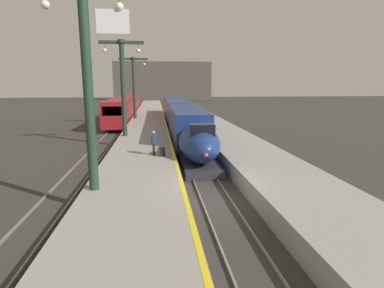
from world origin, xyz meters
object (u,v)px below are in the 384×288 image
(regional_train_adjacent, at_px, (126,106))
(rolling_suitcase, at_px, (162,152))
(passenger_near_edge, at_px, (154,141))
(highspeed_train_main, at_px, (181,118))
(station_column_near, at_px, (88,68))
(station_column_far, at_px, (134,82))
(station_column_mid, at_px, (123,79))

(regional_train_adjacent, height_order, rolling_suitcase, regional_train_adjacent)
(regional_train_adjacent, distance_m, passenger_near_edge, 34.72)
(highspeed_train_main, relative_size, passenger_near_edge, 22.34)
(station_column_near, bearing_deg, rolling_suitcase, 62.79)
(passenger_near_edge, bearing_deg, station_column_far, 96.60)
(station_column_near, relative_size, passenger_near_edge, 5.33)
(station_column_near, bearing_deg, station_column_far, 90.11)
(regional_train_adjacent, xyz_separation_m, station_column_mid, (2.20, -25.89, 4.23))
(station_column_near, bearing_deg, station_column_mid, 90.21)
(rolling_suitcase, bearing_deg, passenger_near_edge, 141.85)
(station_column_mid, xyz_separation_m, rolling_suitcase, (3.32, -8.92, -5.00))
(highspeed_train_main, xyz_separation_m, passenger_near_edge, (-3.15, -15.21, 0.11))
(station_column_far, bearing_deg, station_column_mid, -90.00)
(passenger_near_edge, xyz_separation_m, rolling_suitcase, (0.57, -0.45, -0.69))
(station_column_far, bearing_deg, passenger_near_edge, -83.40)
(regional_train_adjacent, xyz_separation_m, rolling_suitcase, (5.52, -34.81, -0.77))
(station_column_near, bearing_deg, passenger_near_edge, 68.39)
(highspeed_train_main, height_order, station_column_far, station_column_far)
(station_column_far, height_order, passenger_near_edge, station_column_far)
(regional_train_adjacent, relative_size, station_column_mid, 4.17)
(rolling_suitcase, bearing_deg, station_column_mid, 110.42)
(highspeed_train_main, distance_m, station_column_mid, 9.99)
(regional_train_adjacent, xyz_separation_m, station_column_near, (2.26, -41.16, 4.45))
(station_column_near, xyz_separation_m, station_column_mid, (-0.06, 15.27, -0.23))
(highspeed_train_main, relative_size, station_column_mid, 4.30)
(station_column_mid, relative_size, passenger_near_edge, 5.19)
(station_column_mid, height_order, station_column_far, station_column_mid)
(station_column_near, relative_size, rolling_suitcase, 9.18)
(highspeed_train_main, distance_m, station_column_far, 11.24)
(highspeed_train_main, height_order, rolling_suitcase, highspeed_train_main)
(station_column_far, bearing_deg, rolling_suitcase, -82.19)
(station_column_near, distance_m, rolling_suitcase, 8.85)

